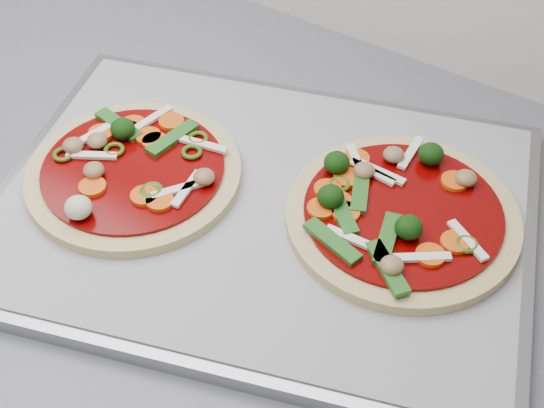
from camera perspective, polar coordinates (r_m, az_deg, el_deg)
The scene contains 6 objects.
base_cabinet at distance 1.20m, azimuth -12.04°, elevation -10.74°, with size 3.60×0.60×0.86m, color #B8B8B5.
countertop at distance 0.87m, azimuth -16.49°, elevation 5.99°, with size 3.60×0.60×0.04m, color slate.
baking_tray at distance 0.70m, azimuth -0.80°, elevation -0.49°, with size 0.49×0.36×0.02m, color gray.
parchment at distance 0.69m, azimuth -0.81°, elevation 0.02°, with size 0.47×0.34×0.00m, color #9E9FA4.
pizza_left at distance 0.72m, azimuth -10.47°, elevation 2.49°, with size 0.23×0.23×0.03m.
pizza_right at distance 0.68m, azimuth 9.52°, elevation -0.67°, with size 0.28×0.28×0.04m.
Camera 1 is at (0.56, 0.90, 1.41)m, focal length 50.00 mm.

